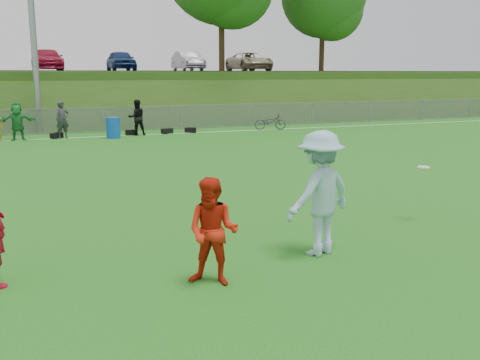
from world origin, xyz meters
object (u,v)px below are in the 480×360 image
player_red_center (213,232)px  bicycle (270,122)px  frisbee (423,167)px  recycling_bin (113,128)px  player_blue (320,193)px

player_red_center → bicycle: 21.13m
player_red_center → frisbee: 5.22m
player_red_center → recycling_bin: size_ratio=1.61×
player_blue → frisbee: 3.09m
player_red_center → frisbee: bearing=53.7°
frisbee → bicycle: bearing=74.8°
player_red_center → player_blue: 2.13m
player_blue → bicycle: player_blue is taller
frisbee → bicycle: (4.66, 17.22, -0.67)m
player_blue → bicycle: size_ratio=1.25×
player_red_center → recycling_bin: player_red_center is taller
player_red_center → recycling_bin: bearing=121.7°
player_blue → frisbee: size_ratio=8.45×
player_red_center → player_blue: size_ratio=0.75×
player_red_center → bicycle: bearing=98.9°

